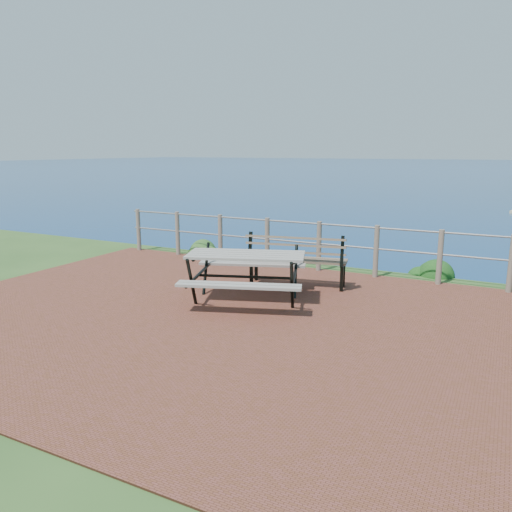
% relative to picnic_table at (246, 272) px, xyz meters
% --- Properties ---
extents(ground, '(10.00, 7.00, 0.12)m').
position_rel_picnic_table_xyz_m(ground, '(0.33, -0.86, -0.50)').
color(ground, brown).
rests_on(ground, ground).
extents(ocean, '(1200.00, 1200.00, 0.00)m').
position_rel_picnic_table_xyz_m(ocean, '(0.33, 199.14, -0.50)').
color(ocean, '#145179').
rests_on(ocean, ground).
extents(safety_railing, '(9.40, 0.10, 1.00)m').
position_rel_picnic_table_xyz_m(safety_railing, '(0.33, 2.49, 0.08)').
color(safety_railing, '#6B5B4C').
rests_on(safety_railing, ground).
extents(picnic_table, '(1.99, 1.53, 0.78)m').
position_rel_picnic_table_xyz_m(picnic_table, '(0.00, 0.00, 0.00)').
color(picnic_table, gray).
rests_on(picnic_table, ground).
extents(park_bench, '(1.80, 0.78, 0.98)m').
position_rel_picnic_table_xyz_m(park_bench, '(0.38, 1.23, 0.15)').
color(park_bench, brown).
rests_on(park_bench, ground).
extents(shrub_lip_west, '(0.88, 0.88, 0.67)m').
position_rel_picnic_table_xyz_m(shrub_lip_west, '(-2.75, 3.11, -0.50)').
color(shrub_lip_west, '#224B1C').
rests_on(shrub_lip_west, ground).
extents(shrub_lip_east, '(0.70, 0.70, 0.42)m').
position_rel_picnic_table_xyz_m(shrub_lip_east, '(2.32, 3.24, -0.50)').
color(shrub_lip_east, '#133A12').
rests_on(shrub_lip_east, ground).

